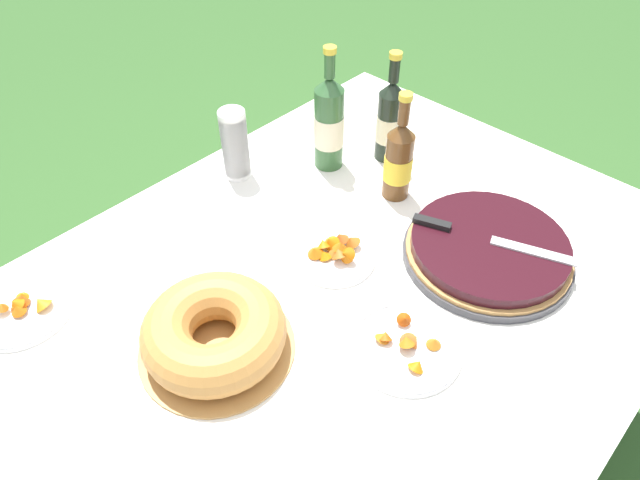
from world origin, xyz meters
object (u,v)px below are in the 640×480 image
object	(u,v)px
serving_knife	(479,236)
juice_bottle_red	(390,120)
cup_stack	(235,145)
snack_plate_far	(335,253)
berry_tart	(488,250)
bundt_cake	(214,333)
snack_plate_near	(21,309)
snack_plate_left	(406,346)
cider_bottle_green	(329,123)
cider_bottle_amber	(399,160)

from	to	relation	value
serving_knife	juice_bottle_red	distance (m)	0.44
cup_stack	snack_plate_far	size ratio (longest dim) A/B	1.03
berry_tart	cup_stack	distance (m)	0.71
bundt_cake	cup_stack	distance (m)	0.59
juice_bottle_red	snack_plate_near	distance (m)	1.02
bundt_cake	juice_bottle_red	world-z (taller)	juice_bottle_red
juice_bottle_red	cup_stack	bearing A→B (deg)	145.32
bundt_cake	snack_plate_left	world-z (taller)	bundt_cake
cider_bottle_green	berry_tart	bearing A→B (deg)	-92.34
cider_bottle_green	snack_plate_left	size ratio (longest dim) A/B	1.52
juice_bottle_red	snack_plate_left	size ratio (longest dim) A/B	1.38
snack_plate_left	cider_bottle_green	bearing A→B (deg)	56.64
cider_bottle_green	snack_plate_far	xyz separation A→B (m)	(-0.27, -0.27, -0.12)
cup_stack	juice_bottle_red	bearing A→B (deg)	-34.68
cider_bottle_green	juice_bottle_red	world-z (taller)	cider_bottle_green
snack_plate_near	snack_plate_far	bearing A→B (deg)	-32.88
snack_plate_far	berry_tart	bearing A→B (deg)	-47.00
bundt_cake	snack_plate_far	xyz separation A→B (m)	(0.36, 0.00, -0.04)
berry_tart	serving_knife	distance (m)	0.05
berry_tart	snack_plate_left	world-z (taller)	berry_tart
serving_knife	snack_plate_left	distance (m)	0.34
serving_knife	cup_stack	distance (m)	0.67
bundt_cake	snack_plate_near	distance (m)	0.45
serving_knife	juice_bottle_red	world-z (taller)	juice_bottle_red
snack_plate_left	serving_knife	bearing A→B (deg)	8.05
serving_knife	cider_bottle_green	xyz separation A→B (m)	(0.03, 0.50, 0.07)
juice_bottle_red	cider_bottle_amber	bearing A→B (deg)	-133.78
serving_knife	cider_bottle_green	world-z (taller)	cider_bottle_green
cider_bottle_amber	juice_bottle_red	xyz separation A→B (m)	(0.12, 0.13, 0.01)
berry_tart	cider_bottle_green	distance (m)	0.54
juice_bottle_red	snack_plate_far	bearing A→B (deg)	-157.44
bundt_cake	juice_bottle_red	bearing A→B (deg)	12.62
berry_tart	cider_bottle_amber	xyz separation A→B (m)	(0.04, 0.31, 0.08)
serving_knife	cup_stack	size ratio (longest dim) A/B	1.78
serving_knife	snack_plate_far	size ratio (longest dim) A/B	1.84
cup_stack	cider_bottle_amber	size ratio (longest dim) A/B	0.68
juice_bottle_red	snack_plate_left	xyz separation A→B (m)	(-0.50, -0.45, -0.11)
berry_tart	snack_plate_left	xyz separation A→B (m)	(-0.34, -0.02, -0.02)
snack_plate_left	cup_stack	bearing A→B (deg)	77.77
bundt_cake	cider_bottle_amber	size ratio (longest dim) A/B	1.07
berry_tart	cider_bottle_green	bearing A→B (deg)	87.66
serving_knife	cider_bottle_amber	xyz separation A→B (m)	(0.05, 0.28, 0.05)
serving_knife	snack_plate_far	distance (m)	0.34
cider_bottle_amber	juice_bottle_red	distance (m)	0.17
serving_knife	cider_bottle_green	bearing A→B (deg)	155.88
snack_plate_near	snack_plate_far	size ratio (longest dim) A/B	1.10
bundt_cake	snack_plate_left	bearing A→B (deg)	-46.75
serving_knife	cider_bottle_amber	size ratio (longest dim) A/B	1.20
cider_bottle_green	snack_plate_far	distance (m)	0.40
snack_plate_near	cup_stack	bearing A→B (deg)	3.08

